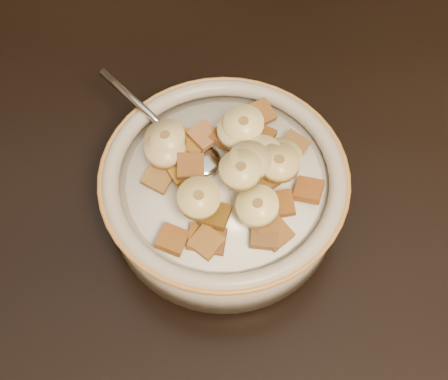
# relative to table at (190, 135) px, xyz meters

# --- Properties ---
(floor) EXTENTS (4.00, 4.50, 0.10)m
(floor) POSITION_rel_table_xyz_m (0.00, 0.00, -0.78)
(floor) COLOR #422816
(floor) RESTS_ON ground
(table) EXTENTS (1.42, 0.93, 0.04)m
(table) POSITION_rel_table_xyz_m (0.00, 0.00, 0.00)
(table) COLOR black
(table) RESTS_ON floor
(cereal_bowl) EXTENTS (0.18, 0.18, 0.04)m
(cereal_bowl) POSITION_rel_table_xyz_m (0.04, -0.08, 0.04)
(cereal_bowl) COLOR #ABA189
(cereal_bowl) RESTS_ON table
(milk) EXTENTS (0.15, 0.15, 0.00)m
(milk) POSITION_rel_table_xyz_m (0.04, -0.08, 0.06)
(milk) COLOR white
(milk) RESTS_ON cereal_bowl
(spoon) EXTENTS (0.06, 0.05, 0.01)m
(spoon) POSITION_rel_table_xyz_m (0.02, -0.07, 0.07)
(spoon) COLOR #A4A6AC
(spoon) RESTS_ON cereal_bowl
(cereal_square_0) EXTENTS (0.02, 0.02, 0.01)m
(cereal_square_0) POSITION_rel_table_xyz_m (0.11, -0.09, 0.07)
(cereal_square_0) COLOR brown
(cereal_square_0) RESTS_ON milk
(cereal_square_1) EXTENTS (0.03, 0.03, 0.01)m
(cereal_square_1) POSITION_rel_table_xyz_m (0.06, -0.02, 0.07)
(cereal_square_1) COLOR brown
(cereal_square_1) RESTS_ON milk
(cereal_square_2) EXTENTS (0.02, 0.02, 0.01)m
(cereal_square_2) POSITION_rel_table_xyz_m (0.04, -0.12, 0.08)
(cereal_square_2) COLOR brown
(cereal_square_2) RESTS_ON milk
(cereal_square_3) EXTENTS (0.03, 0.03, 0.01)m
(cereal_square_3) POSITION_rel_table_xyz_m (0.05, -0.04, 0.08)
(cereal_square_3) COLOR #934E1B
(cereal_square_3) RESTS_ON milk
(cereal_square_4) EXTENTS (0.02, 0.02, 0.01)m
(cereal_square_4) POSITION_rel_table_xyz_m (0.08, -0.13, 0.07)
(cereal_square_4) COLOR brown
(cereal_square_4) RESTS_ON milk
(cereal_square_5) EXTENTS (0.03, 0.03, 0.01)m
(cereal_square_5) POSITION_rel_table_xyz_m (0.04, -0.05, 0.08)
(cereal_square_5) COLOR brown
(cereal_square_5) RESTS_ON milk
(cereal_square_6) EXTENTS (0.03, 0.02, 0.01)m
(cereal_square_6) POSITION_rel_table_xyz_m (0.09, -0.10, 0.07)
(cereal_square_6) COLOR brown
(cereal_square_6) RESTS_ON milk
(cereal_square_7) EXTENTS (0.02, 0.02, 0.01)m
(cereal_square_7) POSITION_rel_table_xyz_m (0.04, -0.14, 0.07)
(cereal_square_7) COLOR brown
(cereal_square_7) RESTS_ON milk
(cereal_square_8) EXTENTS (0.03, 0.03, 0.01)m
(cereal_square_8) POSITION_rel_table_xyz_m (0.04, -0.14, 0.07)
(cereal_square_8) COLOR #9A5B23
(cereal_square_8) RESTS_ON milk
(cereal_square_9) EXTENTS (0.02, 0.02, 0.01)m
(cereal_square_9) POSITION_rel_table_xyz_m (0.01, -0.06, 0.07)
(cereal_square_9) COLOR brown
(cereal_square_9) RESTS_ON milk
(cereal_square_10) EXTENTS (0.03, 0.03, 0.01)m
(cereal_square_10) POSITION_rel_table_xyz_m (0.02, -0.05, 0.08)
(cereal_square_10) COLOR #915B2C
(cereal_square_10) RESTS_ON milk
(cereal_square_11) EXTENTS (0.02, 0.02, 0.01)m
(cereal_square_11) POSITION_rel_table_xyz_m (0.04, -0.14, 0.07)
(cereal_square_11) COLOR brown
(cereal_square_11) RESTS_ON milk
(cereal_square_12) EXTENTS (0.03, 0.03, 0.01)m
(cereal_square_12) POSITION_rel_table_xyz_m (0.07, -0.04, 0.08)
(cereal_square_12) COLOR brown
(cereal_square_12) RESTS_ON milk
(cereal_square_13) EXTENTS (0.03, 0.03, 0.01)m
(cereal_square_13) POSITION_rel_table_xyz_m (0.01, -0.08, 0.08)
(cereal_square_13) COLOR #98681A
(cereal_square_13) RESTS_ON milk
(cereal_square_14) EXTENTS (0.03, 0.03, 0.01)m
(cereal_square_14) POSITION_rel_table_xyz_m (0.05, -0.05, 0.08)
(cereal_square_14) COLOR brown
(cereal_square_14) RESTS_ON milk
(cereal_square_15) EXTENTS (0.02, 0.02, 0.01)m
(cereal_square_15) POSITION_rel_table_xyz_m (0.02, -0.14, 0.07)
(cereal_square_15) COLOR brown
(cereal_square_15) RESTS_ON milk
(cereal_square_16) EXTENTS (0.03, 0.03, 0.01)m
(cereal_square_16) POSITION_rel_table_xyz_m (-0.01, -0.09, 0.07)
(cereal_square_16) COLOR olive
(cereal_square_16) RESTS_ON milk
(cereal_square_17) EXTENTS (0.03, 0.03, 0.01)m
(cereal_square_17) POSITION_rel_table_xyz_m (0.09, -0.05, 0.07)
(cereal_square_17) COLOR brown
(cereal_square_17) RESTS_ON milk
(cereal_square_18) EXTENTS (0.03, 0.03, 0.01)m
(cereal_square_18) POSITION_rel_table_xyz_m (0.09, -0.12, 0.07)
(cereal_square_18) COLOR brown
(cereal_square_18) RESTS_ON milk
(cereal_square_19) EXTENTS (0.02, 0.02, 0.01)m
(cereal_square_19) POSITION_rel_table_xyz_m (0.02, -0.09, 0.08)
(cereal_square_19) COLOR brown
(cereal_square_19) RESTS_ON milk
(cereal_square_20) EXTENTS (0.02, 0.02, 0.01)m
(cereal_square_20) POSITION_rel_table_xyz_m (-0.00, -0.06, 0.07)
(cereal_square_20) COLOR brown
(cereal_square_20) RESTS_ON milk
(cereal_square_21) EXTENTS (0.03, 0.03, 0.01)m
(cereal_square_21) POSITION_rel_table_xyz_m (0.07, -0.09, 0.08)
(cereal_square_21) COLOR brown
(cereal_square_21) RESTS_ON milk
(banana_slice_0) EXTENTS (0.04, 0.04, 0.01)m
(banana_slice_0) POSITION_rel_table_xyz_m (0.07, -0.07, 0.09)
(banana_slice_0) COLOR #FFE0A0
(banana_slice_0) RESTS_ON milk
(banana_slice_1) EXTENTS (0.04, 0.04, 0.01)m
(banana_slice_1) POSITION_rel_table_xyz_m (0.06, -0.08, 0.10)
(banana_slice_1) COLOR beige
(banana_slice_1) RESTS_ON milk
(banana_slice_2) EXTENTS (0.04, 0.04, 0.01)m
(banana_slice_2) POSITION_rel_table_xyz_m (0.03, -0.12, 0.09)
(banana_slice_2) COLOR #CEC16A
(banana_slice_2) RESTS_ON milk
(banana_slice_3) EXTENTS (0.04, 0.04, 0.01)m
(banana_slice_3) POSITION_rel_table_xyz_m (0.09, -0.07, 0.08)
(banana_slice_3) COLOR #EBE07D
(banana_slice_3) RESTS_ON milk
(banana_slice_4) EXTENTS (0.04, 0.04, 0.02)m
(banana_slice_4) POSITION_rel_table_xyz_m (0.07, -0.11, 0.09)
(banana_slice_4) COLOR #F2E79B
(banana_slice_4) RESTS_ON milk
(banana_slice_5) EXTENTS (0.04, 0.04, 0.01)m
(banana_slice_5) POSITION_rel_table_xyz_m (0.08, -0.08, 0.09)
(banana_slice_5) COLOR tan
(banana_slice_5) RESTS_ON milk
(banana_slice_6) EXTENTS (0.04, 0.04, 0.01)m
(banana_slice_6) POSITION_rel_table_xyz_m (-0.00, -0.07, 0.08)
(banana_slice_6) COLOR tan
(banana_slice_6) RESTS_ON milk
(banana_slice_7) EXTENTS (0.04, 0.04, 0.02)m
(banana_slice_7) POSITION_rel_table_xyz_m (-0.00, -0.06, 0.08)
(banana_slice_7) COLOR tan
(banana_slice_7) RESTS_ON milk
(banana_slice_8) EXTENTS (0.04, 0.04, 0.01)m
(banana_slice_8) POSITION_rel_table_xyz_m (0.05, -0.05, 0.09)
(banana_slice_8) COLOR #FDE584
(banana_slice_8) RESTS_ON milk
(banana_slice_9) EXTENTS (0.04, 0.04, 0.01)m
(banana_slice_9) POSITION_rel_table_xyz_m (0.05, -0.05, 0.09)
(banana_slice_9) COLOR beige
(banana_slice_9) RESTS_ON milk
(banana_slice_10) EXTENTS (0.04, 0.04, 0.01)m
(banana_slice_10) POSITION_rel_table_xyz_m (0.06, -0.09, 0.10)
(banana_slice_10) COLOR #D1C57B
(banana_slice_10) RESTS_ON milk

